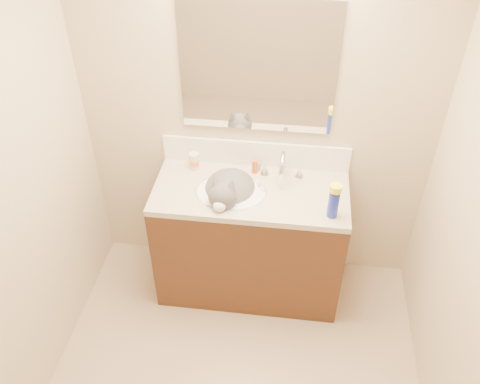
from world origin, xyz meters
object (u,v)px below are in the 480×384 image
(basin, at_px, (231,200))
(pill_bottle, at_px, (194,161))
(cat, at_px, (229,192))
(amber_bottle, at_px, (255,166))
(spray_can, at_px, (333,204))
(silver_jar, at_px, (257,165))
(vanity_cabinet, at_px, (250,242))
(faucet, at_px, (282,168))

(basin, xyz_separation_m, pill_bottle, (-0.26, 0.21, 0.13))
(cat, bearing_deg, amber_bottle, 62.29)
(amber_bottle, xyz_separation_m, spray_can, (0.48, -0.36, 0.04))
(pill_bottle, distance_m, silver_jar, 0.40)
(basin, xyz_separation_m, silver_jar, (0.13, 0.25, 0.10))
(amber_bottle, relative_size, spray_can, 0.55)
(vanity_cabinet, xyz_separation_m, spray_can, (0.49, -0.17, 0.53))
(cat, xyz_separation_m, silver_jar, (0.15, 0.23, 0.05))
(pill_bottle, xyz_separation_m, amber_bottle, (0.39, 0.00, -0.01))
(cat, bearing_deg, pill_bottle, 149.09)
(vanity_cabinet, relative_size, cat, 2.54)
(vanity_cabinet, xyz_separation_m, silver_jar, (0.01, 0.22, 0.48))
(faucet, height_order, silver_jar, faucet)
(cat, bearing_deg, spray_can, -7.21)
(basin, relative_size, amber_bottle, 4.85)
(pill_bottle, bearing_deg, cat, -37.88)
(faucet, xyz_separation_m, cat, (-0.31, -0.15, -0.10))
(faucet, xyz_separation_m, pill_bottle, (-0.56, 0.04, -0.03))
(faucet, xyz_separation_m, silver_jar, (-0.17, 0.08, -0.05))
(amber_bottle, bearing_deg, vanity_cabinet, -91.64)
(silver_jar, bearing_deg, vanity_cabinet, -93.91)
(faucet, xyz_separation_m, spray_can, (0.31, -0.31, -0.00))
(basin, relative_size, spray_can, 2.67)
(silver_jar, height_order, spray_can, spray_can)
(faucet, relative_size, silver_jar, 4.33)
(basin, bearing_deg, cat, 130.21)
(basin, bearing_deg, silver_jar, 61.26)
(vanity_cabinet, relative_size, faucet, 4.29)
(vanity_cabinet, bearing_deg, silver_jar, 86.09)
(silver_jar, xyz_separation_m, spray_can, (0.47, -0.39, 0.05))
(silver_jar, bearing_deg, spray_can, -39.26)
(vanity_cabinet, height_order, pill_bottle, pill_bottle)
(cat, distance_m, amber_bottle, 0.25)
(basin, height_order, amber_bottle, amber_bottle)
(amber_bottle, bearing_deg, spray_can, -36.43)
(cat, distance_m, silver_jar, 0.28)
(basin, xyz_separation_m, spray_can, (0.61, -0.14, 0.15))
(silver_jar, distance_m, spray_can, 0.61)
(spray_can, bearing_deg, pill_bottle, 158.00)
(cat, relative_size, pill_bottle, 4.19)
(faucet, relative_size, spray_can, 1.66)
(vanity_cabinet, height_order, spray_can, spray_can)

